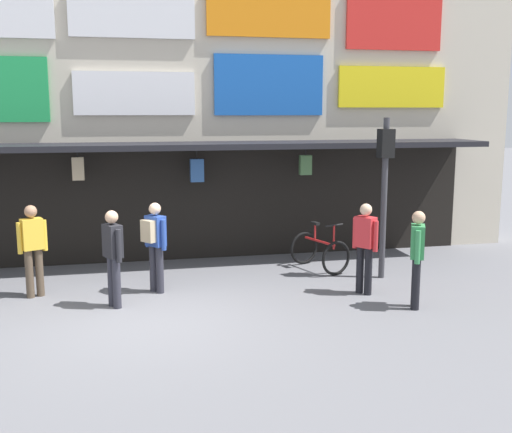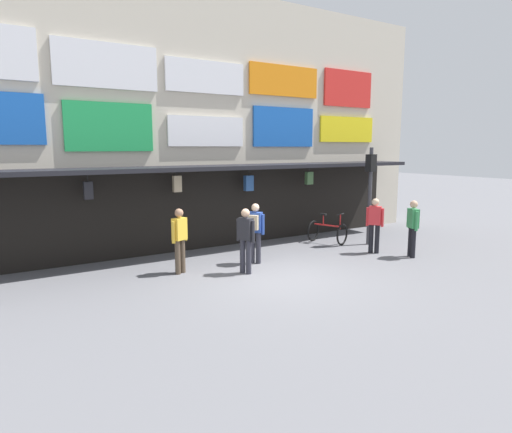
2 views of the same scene
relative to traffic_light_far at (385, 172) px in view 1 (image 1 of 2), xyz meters
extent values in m
plane|color=slate|center=(-4.73, -1.57, -2.14)|extent=(80.00, 80.00, 0.00)
cube|color=beige|center=(-4.73, 3.03, 1.86)|extent=(18.00, 1.20, 8.00)
cube|color=black|center=(-4.73, 1.73, 0.46)|extent=(15.30, 1.40, 0.12)
cube|color=white|center=(-4.73, 2.38, 3.19)|extent=(2.61, 0.08, 0.97)
cube|color=orange|center=(-1.78, 2.38, 3.30)|extent=(2.78, 0.08, 1.02)
cube|color=red|center=(1.18, 2.38, 3.23)|extent=(2.31, 0.08, 1.32)
cube|color=white|center=(-4.73, 2.38, 1.55)|extent=(2.56, 0.08, 0.92)
cube|color=blue|center=(-1.78, 2.38, 1.75)|extent=(2.48, 0.08, 1.33)
cube|color=yellow|center=(1.18, 2.38, 1.73)|extent=(2.62, 0.08, 0.94)
cylinder|color=black|center=(-5.94, 1.93, 0.32)|extent=(0.02, 0.02, 0.16)
cube|color=tan|center=(-5.94, 1.93, 0.01)|extent=(0.24, 0.14, 0.47)
cylinder|color=black|center=(-3.48, 1.94, 0.28)|extent=(0.02, 0.02, 0.23)
cube|color=#2D5693|center=(-3.48, 1.94, -0.08)|extent=(0.29, 0.17, 0.49)
cylinder|color=black|center=(-1.07, 1.83, 0.31)|extent=(0.02, 0.02, 0.18)
cube|color=#477042|center=(-1.07, 1.83, 0.00)|extent=(0.26, 0.16, 0.43)
cube|color=black|center=(-4.73, 2.41, -0.89)|extent=(15.30, 0.04, 2.50)
cylinder|color=#38383D|center=(0.00, -0.01, -0.54)|extent=(0.12, 0.12, 3.20)
cube|color=black|center=(0.00, -0.01, 0.56)|extent=(0.29, 0.26, 0.56)
sphere|color=red|center=(-0.01, 0.12, 0.69)|extent=(0.15, 0.15, 0.15)
sphere|color=black|center=(-0.01, 0.12, 0.43)|extent=(0.15, 0.15, 0.15)
torus|color=black|center=(-0.84, 0.34, -1.78)|extent=(0.70, 0.30, 0.72)
torus|color=black|center=(-1.21, 1.38, -1.78)|extent=(0.70, 0.30, 0.72)
cylinder|color=#B21E1E|center=(-1.03, 0.86, -1.53)|extent=(0.38, 0.95, 0.05)
cylinder|color=#B21E1E|center=(-1.09, 1.02, -1.36)|extent=(0.04, 0.04, 0.35)
cube|color=black|center=(-1.09, 1.02, -1.17)|extent=(0.16, 0.22, 0.06)
cylinder|color=#B21E1E|center=(-0.87, 0.42, -1.36)|extent=(0.04, 0.04, 0.50)
cylinder|color=black|center=(-0.87, 0.42, -1.11)|extent=(0.43, 0.18, 0.04)
cylinder|color=#2D2D38|center=(-4.55, 0.00, -1.70)|extent=(0.14, 0.14, 0.88)
cylinder|color=#2D2D38|center=(-4.44, -0.14, -1.70)|extent=(0.14, 0.14, 0.88)
cube|color=#28479E|center=(-4.49, -0.07, -0.98)|extent=(0.40, 0.42, 0.56)
sphere|color=beige|center=(-4.49, -0.07, -0.57)|extent=(0.22, 0.22, 0.22)
cylinder|color=#28479E|center=(-4.63, 0.11, -1.03)|extent=(0.09, 0.09, 0.56)
cylinder|color=#28479E|center=(-4.36, -0.24, -1.03)|extent=(0.09, 0.09, 0.56)
cube|color=tan|center=(-4.62, -0.17, -0.96)|extent=(0.30, 0.32, 0.40)
cylinder|color=black|center=(-0.27, -2.02, -1.70)|extent=(0.14, 0.14, 0.88)
cylinder|color=black|center=(-0.19, -1.86, -1.70)|extent=(0.14, 0.14, 0.88)
cube|color=#388E51|center=(-0.23, -1.94, -0.98)|extent=(0.35, 0.42, 0.56)
sphere|color=tan|center=(-0.23, -1.94, -0.57)|extent=(0.22, 0.22, 0.22)
cylinder|color=#388E51|center=(-0.33, -2.14, -1.03)|extent=(0.09, 0.09, 0.56)
cylinder|color=#388E51|center=(-0.14, -1.74, -1.03)|extent=(0.09, 0.09, 0.56)
cylinder|color=black|center=(-0.82, -0.90, -1.70)|extent=(0.14, 0.14, 0.88)
cylinder|color=black|center=(-0.72, -1.05, -1.70)|extent=(0.14, 0.14, 0.88)
cube|color=red|center=(-0.77, -0.98, -0.98)|extent=(0.38, 0.42, 0.56)
sphere|color=beige|center=(-0.77, -0.98, -0.57)|extent=(0.22, 0.22, 0.22)
cylinder|color=red|center=(-0.90, -0.80, -1.03)|extent=(0.09, 0.09, 0.56)
cylinder|color=red|center=(-0.65, -1.16, -1.03)|extent=(0.09, 0.09, 0.56)
cylinder|color=#2D2D38|center=(-5.29, -0.72, -1.70)|extent=(0.14, 0.14, 0.88)
cylinder|color=#2D2D38|center=(-5.21, -0.88, -1.70)|extent=(0.14, 0.14, 0.88)
cube|color=#232328|center=(-5.25, -0.80, -0.98)|extent=(0.36, 0.42, 0.56)
sphere|color=tan|center=(-5.25, -0.80, -0.57)|extent=(0.22, 0.22, 0.22)
cylinder|color=#232328|center=(-5.35, -0.60, -1.03)|extent=(0.09, 0.09, 0.56)
cylinder|color=#232328|center=(-5.15, -0.99, -1.03)|extent=(0.09, 0.09, 0.56)
cylinder|color=brown|center=(-6.58, 0.14, -1.70)|extent=(0.14, 0.14, 0.88)
cylinder|color=brown|center=(-6.74, 0.06, -1.70)|extent=(0.14, 0.14, 0.88)
cube|color=gold|center=(-6.66, 0.10, -0.98)|extent=(0.42, 0.35, 0.56)
sphere|color=#A87A5B|center=(-6.66, 0.10, -0.57)|extent=(0.22, 0.22, 0.22)
cylinder|color=gold|center=(-6.46, 0.19, -1.03)|extent=(0.09, 0.09, 0.56)
cylinder|color=gold|center=(-6.86, 0.01, -1.03)|extent=(0.09, 0.09, 0.56)
camera|label=1|loc=(-5.02, -11.20, 1.19)|focal=42.96mm
camera|label=2|loc=(-10.97, -10.32, 1.07)|focal=31.31mm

